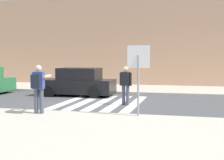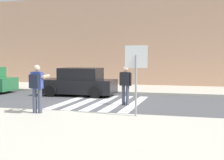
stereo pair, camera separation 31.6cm
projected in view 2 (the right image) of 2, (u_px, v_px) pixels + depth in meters
ground_plane at (101, 103)px, 14.61m from camera, size 120.00×120.00×0.00m
sidewalk_near at (35, 132)px, 8.64m from camera, size 60.00×6.00×0.14m
sidewalk_far at (128, 89)px, 20.38m from camera, size 60.00×4.80×0.14m
building_facade_far at (140, 42)px, 24.38m from camera, size 56.00×4.00×6.61m
crosswalk_stripe_0 at (71, 101)px, 15.22m from camera, size 0.44×5.20×0.01m
crosswalk_stripe_1 at (86, 102)px, 15.01m from camera, size 0.44×5.20×0.01m
crosswalk_stripe_2 at (102, 102)px, 14.80m from camera, size 0.44×5.20×0.01m
crosswalk_stripe_3 at (118, 103)px, 14.60m from camera, size 0.44×5.20×0.01m
crosswalk_stripe_4 at (135, 103)px, 14.39m from camera, size 0.44×5.20×0.01m
stop_sign at (136, 65)px, 10.48m from camera, size 0.76×0.08×2.39m
photographer_with_backpack at (37, 85)px, 11.05m from camera, size 0.63×0.88×1.72m
pedestrian_crossing at (125, 83)px, 13.85m from camera, size 0.57×0.31×1.72m
parked_car_black at (79, 83)px, 17.28m from camera, size 4.10×1.92×1.55m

